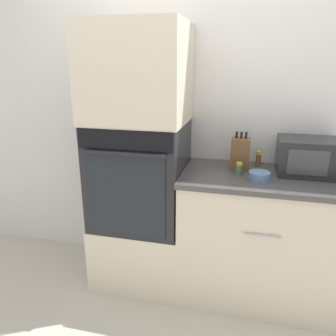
% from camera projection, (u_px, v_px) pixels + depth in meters
% --- Properties ---
extents(ground_plane, '(12.00, 12.00, 0.00)m').
position_uv_depth(ground_plane, '(175.00, 307.00, 2.32)').
color(ground_plane, beige).
extents(wall_back, '(8.00, 0.05, 2.50)m').
position_uv_depth(wall_back, '(194.00, 117.00, 2.51)').
color(wall_back, silver).
rests_on(wall_back, ground_plane).
extents(oven_cabinet_base, '(0.67, 0.60, 0.49)m').
position_uv_depth(oven_cabinet_base, '(142.00, 248.00, 2.59)').
color(oven_cabinet_base, beige).
rests_on(oven_cabinet_base, ground_plane).
extents(wall_oven, '(0.64, 0.64, 0.76)m').
position_uv_depth(wall_oven, '(140.00, 173.00, 2.40)').
color(wall_oven, black).
rests_on(wall_oven, oven_cabinet_base).
extents(oven_cabinet_upper, '(0.67, 0.60, 0.65)m').
position_uv_depth(oven_cabinet_upper, '(138.00, 74.00, 2.18)').
color(oven_cabinet_upper, beige).
rests_on(oven_cabinet_upper, wall_oven).
extents(counter_unit, '(1.10, 0.63, 0.93)m').
position_uv_depth(counter_unit, '(259.00, 237.00, 2.33)').
color(counter_unit, beige).
rests_on(counter_unit, ground_plane).
extents(microwave, '(0.39, 0.31, 0.24)m').
position_uv_depth(microwave, '(308.00, 156.00, 2.18)').
color(microwave, '#232326').
rests_on(microwave, counter_unit).
extents(knife_block, '(0.13, 0.12, 0.26)m').
position_uv_depth(knife_block, '(240.00, 154.00, 2.29)').
color(knife_block, brown).
rests_on(knife_block, counter_unit).
extents(bowl, '(0.14, 0.14, 0.06)m').
position_uv_depth(bowl, '(259.00, 176.00, 2.08)').
color(bowl, '#517599').
rests_on(bowl, counter_unit).
extents(condiment_jar_near, '(0.04, 0.04, 0.08)m').
position_uv_depth(condiment_jar_near, '(239.00, 169.00, 2.19)').
color(condiment_jar_near, '#427047').
rests_on(condiment_jar_near, counter_unit).
extents(condiment_jar_mid, '(0.04, 0.04, 0.11)m').
position_uv_depth(condiment_jar_mid, '(258.00, 159.00, 2.37)').
color(condiment_jar_mid, brown).
rests_on(condiment_jar_mid, counter_unit).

